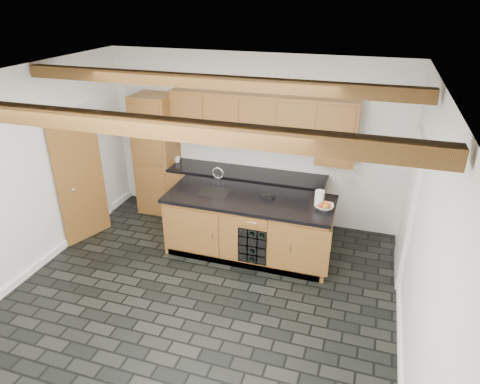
# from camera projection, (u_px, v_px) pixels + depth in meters

# --- Properties ---
(ground) EXTENTS (5.00, 5.00, 0.00)m
(ground) POSITION_uv_depth(u_px,v_px,m) (198.00, 300.00, 5.56)
(ground) COLOR black
(ground) RESTS_ON ground
(room_shell) EXTENTS (5.01, 5.00, 5.00)m
(room_shell) POSITION_uv_depth(u_px,v_px,m) (203.00, 177.00, 5.39)
(room_shell) COLOR white
(room_shell) RESTS_ON ground
(back_cabinetry) EXTENTS (3.65, 0.62, 2.20)m
(back_cabinetry) POSITION_uv_depth(u_px,v_px,m) (227.00, 166.00, 7.17)
(back_cabinetry) COLOR brown
(back_cabinetry) RESTS_ON ground
(island) EXTENTS (2.48, 0.96, 0.93)m
(island) POSITION_uv_depth(u_px,v_px,m) (249.00, 226.00, 6.38)
(island) COLOR brown
(island) RESTS_ON ground
(faucet) EXTENTS (0.45, 0.40, 0.34)m
(faucet) POSITION_uv_depth(u_px,v_px,m) (215.00, 189.00, 6.36)
(faucet) COLOR black
(faucet) RESTS_ON island
(kitchen_scale) EXTENTS (0.19, 0.13, 0.05)m
(kitchen_scale) POSITION_uv_depth(u_px,v_px,m) (268.00, 196.00, 6.18)
(kitchen_scale) COLOR black
(kitchen_scale) RESTS_ON island
(fruit_bowl) EXTENTS (0.26, 0.26, 0.06)m
(fruit_bowl) POSITION_uv_depth(u_px,v_px,m) (324.00, 207.00, 5.86)
(fruit_bowl) COLOR silver
(fruit_bowl) RESTS_ON island
(fruit_cluster) EXTENTS (0.16, 0.17, 0.07)m
(fruit_cluster) POSITION_uv_depth(u_px,v_px,m) (324.00, 205.00, 5.85)
(fruit_cluster) COLOR #B32E17
(fruit_cluster) RESTS_ON fruit_bowl
(paper_towel) EXTENTS (0.13, 0.13, 0.22)m
(paper_towel) POSITION_uv_depth(u_px,v_px,m) (319.00, 198.00, 5.93)
(paper_towel) COLOR white
(paper_towel) RESTS_ON island
(mug) EXTENTS (0.13, 0.13, 0.10)m
(mug) POSITION_uv_depth(u_px,v_px,m) (177.00, 160.00, 7.44)
(mug) COLOR white
(mug) RESTS_ON back_cabinetry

